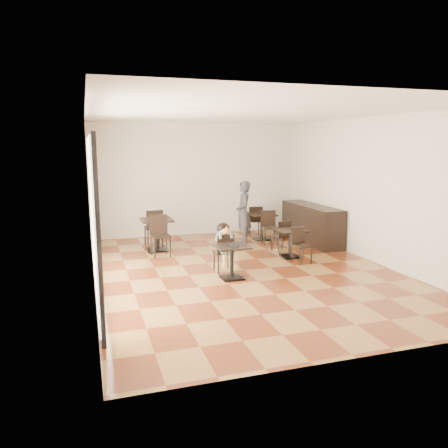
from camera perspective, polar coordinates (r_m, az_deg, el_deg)
name	(u,v)px	position (r m, az deg, el deg)	size (l,w,h in m)	color
floor	(244,270)	(9.16, 2.63, -6.06)	(6.00, 8.00, 0.01)	olive
ceiling	(245,113)	(8.82, 2.80, 14.33)	(6.00, 8.00, 0.01)	white
wall_back	(197,179)	(12.66, -3.61, 5.84)	(6.00, 0.01, 3.20)	beige
wall_front	(364,230)	(5.32, 17.82, -0.79)	(6.00, 0.01, 3.20)	beige
wall_left	(90,200)	(8.30, -17.13, 3.07)	(0.01, 8.00, 3.20)	beige
wall_right	(371,189)	(10.28, 18.65, 4.29)	(0.01, 8.00, 3.20)	beige
storefront_window	(93,214)	(7.83, -16.78, 1.21)	(0.04, 4.50, 2.60)	white
child_table	(232,262)	(8.51, 1.02, -4.99)	(0.63, 0.63, 0.67)	black
child_chair	(223,252)	(9.00, -0.10, -3.70)	(0.36, 0.36, 0.80)	black
child	(223,247)	(8.98, -0.10, -3.05)	(0.36, 0.51, 1.01)	slate
plate	(233,246)	(8.34, 1.25, -2.91)	(0.23, 0.23, 0.01)	black
pizza_slice	(226,231)	(8.72, 0.28, -0.96)	(0.23, 0.18, 0.05)	#D5BF6B
adult_patron	(243,213)	(11.45, 2.56, 1.49)	(0.60, 0.40, 1.65)	#323236
cafe_table_mid	(291,243)	(10.24, 8.70, -2.53)	(0.62, 0.62, 0.65)	black
cafe_table_left	(157,235)	(10.84, -8.76, -1.42)	(0.75, 0.75, 0.80)	black
cafe_table_back	(262,227)	(12.04, 4.95, -0.36)	(0.68, 0.68, 0.72)	black
chair_mid_a	(281,236)	(10.71, 7.41, -1.56)	(0.35, 0.35, 0.79)	black
chair_mid_b	(302,246)	(9.75, 10.14, -2.82)	(0.35, 0.35, 0.79)	black
chair_left_a	(153,228)	(11.36, -9.21, -0.48)	(0.43, 0.43, 0.96)	black
chair_left_b	(160,236)	(10.30, -8.30, -1.58)	(0.43, 0.43, 0.96)	black
chair_back_a	(254,221)	(12.53, 4.00, 0.42)	(0.39, 0.39, 0.87)	black
chair_back_b	(270,228)	(11.53, 6.00, -0.48)	(0.39, 0.39, 0.87)	black
service_counter	(311,224)	(11.91, 11.32, 0.04)	(0.60, 2.40, 1.00)	black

